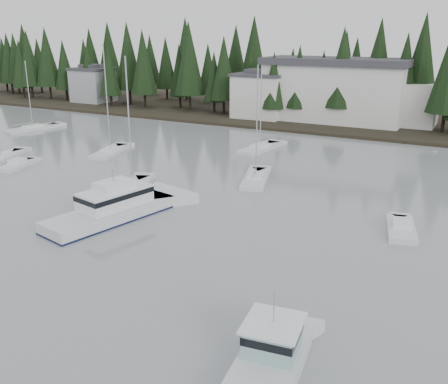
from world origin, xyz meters
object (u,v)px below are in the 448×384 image
Objects in this scene: house_west at (260,95)px; harbor_inn at (346,91)px; lobster_boat_teal at (265,372)px; sailboat_1 at (33,129)px; sailboat_3 at (2,159)px; sailboat_10 at (260,149)px; sailboat_2 at (256,180)px; runabout_0 at (18,166)px; sailboat_4 at (133,191)px; runabout_1 at (401,230)px; sailboat_6 at (111,153)px; cabin_cruiser_center at (112,210)px; house_far_west at (93,84)px.

harbor_inn is at bearing 12.52° from house_west.
sailboat_1 is at bearing 49.09° from lobster_boat_teal.
sailboat_10 is (27.13, 20.95, -0.02)m from sailboat_3.
sailboat_1 is 0.84× the size of sailboat_3.
sailboat_2 is 15.26m from sailboat_10.
sailboat_3 is at bearing 59.82° from runabout_0.
sailboat_2 reaches higher than sailboat_10.
lobster_boat_teal is 31.59m from sailboat_4.
sailboat_4 reaches higher than sailboat_2.
sailboat_10 is (-5.76, 14.13, -0.02)m from sailboat_2.
house_west is at bearing -38.22° from sailboat_1.
runabout_1 is (44.97, 0.46, 0.00)m from runabout_0.
sailboat_10 is at bearing -71.47° from sailboat_6.
runabout_0 is at bearing 81.57° from cabin_cruiser_center.
house_west is 46.58m from sailboat_4.
house_far_west is at bearing 177.27° from house_west.
cabin_cruiser_center is 0.90× the size of sailboat_4.
harbor_inn is 71.76m from lobster_boat_teal.
sailboat_4 is (23.23, -2.66, 0.00)m from sailboat_3.
harbor_inn reaches higher than lobster_boat_teal.
house_west reaches higher than runabout_0.
runabout_1 is (49.69, -0.98, 0.04)m from sailboat_3.
harbor_inn is at bearing 4.87° from lobster_boat_teal.
house_far_west is 57.58m from sailboat_10.
sailboat_2 is at bearing 18.02° from lobster_boat_teal.
lobster_boat_teal is at bearing -146.94° from sailboat_6.
sailboat_6 is at bearing -45.75° from house_far_west.
harbor_inn is at bearing -42.97° from runabout_0.
sailboat_1 is at bearing 102.84° from sailboat_10.
house_west is at bearing 23.65° from runabout_1.
sailboat_3 is (-47.08, 23.37, -0.48)m from lobster_boat_teal.
house_far_west is at bearing 71.45° from sailboat_10.
house_far_west is 55.47m from runabout_0.
cabin_cruiser_center is at bearing -124.30° from runabout_0.
house_west is 40.28m from sailboat_1.
sailboat_2 is 13.54m from sailboat_4.
sailboat_1 is 1.95× the size of runabout_0.
cabin_cruiser_center is at bearing -79.97° from house_west.
sailboat_3 is at bearing -111.59° from house_west.
lobster_boat_teal is 71.84m from sailboat_1.
cabin_cruiser_center is 25.40m from sailboat_6.
cabin_cruiser_center is (-5.64, -56.47, -4.99)m from harbor_inn.
sailboat_10 is (17.09, 11.49, -0.03)m from sailboat_6.
sailboat_4 is (6.10, -45.96, -4.56)m from house_west.
lobster_boat_teal is at bearing -172.74° from sailboat_2.
lobster_boat_teal is at bearing -65.81° from house_west.
sailboat_2 is (0.72, -39.81, -5.69)m from harbor_inn.
sailboat_2 is at bearing -98.47° from sailboat_3.
lobster_boat_teal reaches higher than runabout_1.
runabout_0 is at bearing 88.44° from sailboat_2.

